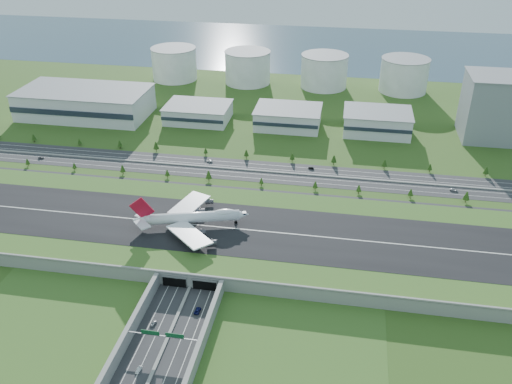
% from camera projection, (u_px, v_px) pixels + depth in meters
% --- Properties ---
extents(ground, '(1200.00, 1200.00, 0.00)m').
position_uv_depth(ground, '(212.00, 237.00, 339.98)').
color(ground, '#224E18').
rests_on(ground, ground).
extents(airfield_deck, '(520.00, 100.00, 9.20)m').
position_uv_depth(airfield_deck, '(212.00, 232.00, 337.89)').
color(airfield_deck, gray).
rests_on(airfield_deck, ground).
extents(underpass_road, '(38.80, 120.40, 8.00)m').
position_uv_depth(underpass_road, '(160.00, 349.00, 252.83)').
color(underpass_road, '#28282B').
rests_on(underpass_road, ground).
extents(sign_gantry_near, '(38.70, 0.70, 9.80)m').
position_uv_depth(sign_gantry_near, '(163.00, 337.00, 254.87)').
color(sign_gantry_near, gray).
rests_on(sign_gantry_near, ground).
extents(north_expressway, '(560.00, 36.00, 0.12)m').
position_uv_depth(north_expressway, '(241.00, 170.00, 421.61)').
color(north_expressway, '#28282B').
rests_on(north_expressway, ground).
extents(tree_row, '(506.50, 48.69, 8.44)m').
position_uv_depth(tree_row, '(259.00, 166.00, 416.59)').
color(tree_row, '#3D2819').
rests_on(tree_row, ground).
extents(hangar_west, '(120.00, 60.00, 25.00)m').
position_uv_depth(hangar_west, '(85.00, 103.00, 518.23)').
color(hangar_west, white).
rests_on(hangar_west, ground).
extents(hangar_mid_a, '(58.00, 42.00, 15.00)m').
position_uv_depth(hangar_mid_a, '(198.00, 113.00, 508.58)').
color(hangar_mid_a, white).
rests_on(hangar_mid_a, ground).
extents(hangar_mid_b, '(58.00, 42.00, 17.00)m').
position_uv_depth(hangar_mid_b, '(288.00, 117.00, 495.43)').
color(hangar_mid_b, white).
rests_on(hangar_mid_b, ground).
extents(hangar_mid_c, '(58.00, 42.00, 19.00)m').
position_uv_depth(hangar_mid_c, '(377.00, 122.00, 483.03)').
color(hangar_mid_c, white).
rests_on(hangar_mid_c, ground).
extents(office_tower, '(46.00, 46.00, 55.00)m').
position_uv_depth(office_tower, '(492.00, 107.00, 464.37)').
color(office_tower, gray).
rests_on(office_tower, ground).
extents(fuel_tank_a, '(50.00, 50.00, 35.00)m').
position_uv_depth(fuel_tank_a, '(174.00, 64.00, 615.80)').
color(fuel_tank_a, silver).
rests_on(fuel_tank_a, ground).
extents(fuel_tank_b, '(50.00, 50.00, 35.00)m').
position_uv_depth(fuel_tank_b, '(248.00, 67.00, 603.13)').
color(fuel_tank_b, silver).
rests_on(fuel_tank_b, ground).
extents(fuel_tank_c, '(50.00, 50.00, 35.00)m').
position_uv_depth(fuel_tank_c, '(324.00, 71.00, 590.47)').
color(fuel_tank_c, silver).
rests_on(fuel_tank_c, ground).
extents(fuel_tank_d, '(50.00, 50.00, 35.00)m').
position_uv_depth(fuel_tank_d, '(404.00, 75.00, 577.80)').
color(fuel_tank_d, silver).
rests_on(fuel_tank_d, ground).
extents(bay_water, '(1200.00, 260.00, 0.06)m').
position_uv_depth(bay_water, '(295.00, 46.00, 752.59)').
color(bay_water, '#314C5E').
rests_on(bay_water, ground).
extents(boeing_747, '(70.79, 65.99, 22.44)m').
position_uv_depth(boeing_747, '(192.00, 217.00, 333.56)').
color(boeing_747, white).
rests_on(boeing_747, airfield_deck).
extents(car_0, '(2.91, 4.73, 1.50)m').
position_uv_depth(car_0, '(153.00, 323.00, 271.36)').
color(car_0, '#AAAAAE').
rests_on(car_0, ground).
extents(car_1, '(2.10, 4.63, 1.47)m').
position_uv_depth(car_1, '(139.00, 370.00, 245.10)').
color(car_1, silver).
rests_on(car_1, ground).
extents(car_2, '(2.89, 5.87, 1.60)m').
position_uv_depth(car_2, '(198.00, 310.00, 279.53)').
color(car_2, '#0E1348').
rests_on(car_2, ground).
extents(car_4, '(4.93, 2.30, 1.63)m').
position_uv_depth(car_4, '(41.00, 158.00, 438.55)').
color(car_4, '#535458').
rests_on(car_4, ground).
extents(car_5, '(4.87, 2.72, 1.52)m').
position_uv_depth(car_5, '(311.00, 168.00, 422.41)').
color(car_5, black).
rests_on(car_5, ground).
extents(car_6, '(6.29, 4.48, 1.59)m').
position_uv_depth(car_6, '(454.00, 190.00, 391.69)').
color(car_6, silver).
rests_on(car_6, ground).
extents(car_7, '(5.48, 2.94, 1.51)m').
position_uv_depth(car_7, '(209.00, 161.00, 433.30)').
color(car_7, silver).
rests_on(car_7, ground).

